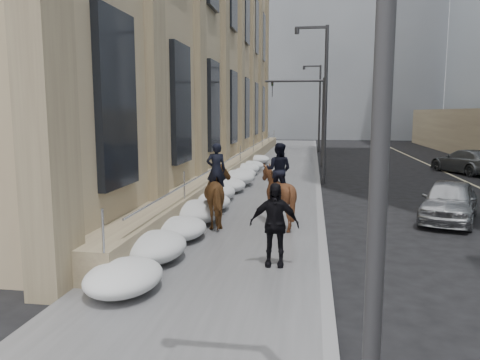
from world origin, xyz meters
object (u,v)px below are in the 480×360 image
mounted_horse_left (220,193)px  pedestrian (274,224)px  mounted_horse_right (277,192)px  car_grey (467,161)px  car_silver (449,201)px

mounted_horse_left → pedestrian: size_ratio=1.33×
mounted_horse_right → mounted_horse_left: bearing=17.7°
car_grey → car_silver: bearing=48.8°
mounted_horse_right → car_silver: bearing=-148.7°
mounted_horse_left → car_grey: (12.17, 15.62, -0.40)m
car_grey → mounted_horse_right: bearing=34.0°
pedestrian → mounted_horse_right: bearing=92.3°
car_silver → car_grey: size_ratio=0.81×
mounted_horse_left → pedestrian: bearing=98.8°
mounted_horse_right → car_silver: (5.72, 1.99, -0.50)m
mounted_horse_right → car_grey: mounted_horse_right is taller
mounted_horse_right → pedestrian: mounted_horse_right is taller
mounted_horse_right → car_silver: mounted_horse_right is taller
car_grey → mounted_horse_left: bearing=29.9°
mounted_horse_left → car_silver: size_ratio=0.63×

